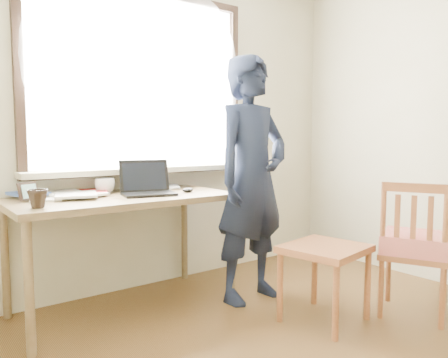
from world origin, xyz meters
TOP-DOWN VIEW (x-y plane):
  - room_shell at (-0.02, 0.20)m, footprint 3.52×4.02m
  - desk at (-0.53, 1.63)m, footprint 1.46×0.73m
  - laptop at (-0.37, 1.60)m, footprint 0.40×0.35m
  - mug_white at (-0.58, 1.83)m, footprint 0.16×0.16m
  - mug_dark at (-1.12, 1.43)m, footprint 0.15×0.15m
  - mouse at (-0.08, 1.53)m, footprint 0.08×0.06m
  - desk_clutter at (-0.83, 1.78)m, footprint 0.71×0.49m
  - book_a at (-0.86, 1.82)m, footprint 0.24×0.30m
  - book_b at (-0.15, 1.89)m, footprint 0.27×0.30m
  - picture_frame at (-1.10, 1.73)m, footprint 0.13×0.08m
  - work_chair at (0.41, 0.68)m, footprint 0.55×0.53m
  - side_chair at (0.95, 0.38)m, footprint 0.53×0.54m
  - person at (0.30, 1.27)m, footprint 0.68×0.47m

SIDE VIEW (x-z plane):
  - work_chair at x=0.41m, z-range 0.17..0.66m
  - side_chair at x=0.95m, z-range 0.02..0.92m
  - desk at x=-0.53m, z-range 0.31..1.09m
  - book_b at x=-0.15m, z-range 0.78..0.80m
  - book_a at x=-0.86m, z-range 0.78..0.81m
  - mouse at x=-0.08m, z-range 0.78..0.82m
  - desk_clutter at x=-0.83m, z-range 0.78..0.82m
  - mug_dark at x=-1.12m, z-range 0.78..0.89m
  - mug_white at x=-0.58m, z-range 0.78..0.89m
  - picture_frame at x=-1.10m, z-range 0.78..0.89m
  - laptop at x=-0.37m, z-range 0.72..0.96m
  - person at x=0.30m, z-range 0.00..1.76m
  - room_shell at x=-0.02m, z-range 0.33..2.94m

